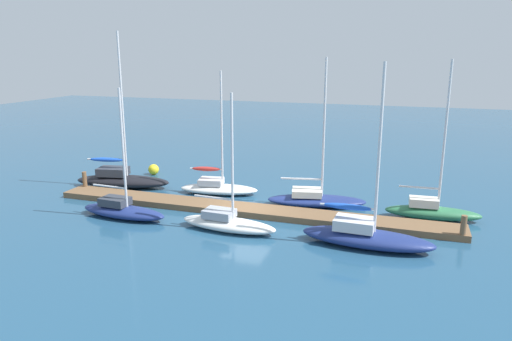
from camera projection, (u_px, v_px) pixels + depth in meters
name	position (u px, v px, depth m)	size (l,w,h in m)	color
ground_plane	(245.00, 213.00, 27.10)	(120.00, 120.00, 0.00)	navy
dock_pier	(245.00, 210.00, 27.06)	(23.54, 1.79, 0.35)	brown
dock_piling_near_end	(85.00, 182.00, 31.07)	(0.28, 0.28, 1.32)	brown
dock_piling_far_end	(463.00, 229.00, 22.81)	(0.28, 0.28, 1.32)	brown
sailboat_0	(121.00, 179.00, 32.08)	(6.66, 2.98, 10.18)	black
sailboat_1	(122.00, 209.00, 26.21)	(5.23, 1.82, 7.11)	navy
sailboat_2	(218.00, 186.00, 30.62)	(5.24, 2.51, 7.80)	white
sailboat_3	(227.00, 222.00, 24.34)	(5.24, 1.86, 7.02)	white
sailboat_4	(316.00, 198.00, 28.24)	(6.08, 3.05, 8.62)	navy
sailboat_5	(365.00, 235.00, 22.28)	(6.23, 2.10, 8.50)	navy
sailboat_6	(432.00, 210.00, 25.93)	(5.10, 1.58, 8.55)	#2D7047
mooring_buoy_yellow	(154.00, 169.00, 35.43)	(0.78, 0.78, 0.78)	yellow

